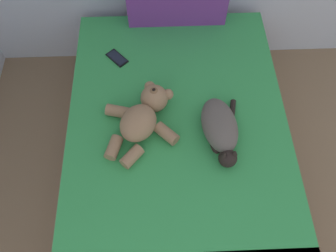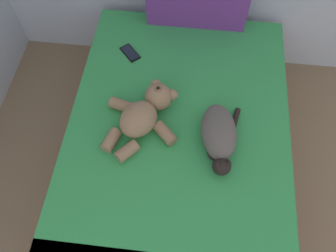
{
  "view_description": "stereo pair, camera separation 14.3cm",
  "coord_description": "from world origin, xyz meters",
  "px_view_note": "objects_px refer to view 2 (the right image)",
  "views": [
    {
      "loc": [
        1.29,
        2.33,
        2.17
      ],
      "look_at": [
        1.33,
        3.28,
        0.52
      ],
      "focal_mm": 36.17,
      "sensor_mm": 36.0,
      "label": 1
    },
    {
      "loc": [
        1.43,
        2.34,
        2.17
      ],
      "look_at": [
        1.33,
        3.28,
        0.52
      ],
      "focal_mm": 36.17,
      "sensor_mm": 36.0,
      "label": 2
    }
  ],
  "objects_px": {
    "bed": "(177,151)",
    "cell_phone": "(130,53)",
    "teddy_bear": "(144,113)",
    "cat": "(219,135)"
  },
  "relations": [
    {
      "from": "bed",
      "to": "cell_phone",
      "type": "distance_m",
      "value": 0.71
    },
    {
      "from": "bed",
      "to": "cat",
      "type": "xyz_separation_m",
      "value": [
        0.22,
        -0.03,
        0.33
      ]
    },
    {
      "from": "teddy_bear",
      "to": "cell_phone",
      "type": "bearing_deg",
      "value": 109.25
    },
    {
      "from": "cat",
      "to": "teddy_bear",
      "type": "height_order",
      "value": "teddy_bear"
    },
    {
      "from": "cat",
      "to": "teddy_bear",
      "type": "bearing_deg",
      "value": 167.65
    },
    {
      "from": "cat",
      "to": "teddy_bear",
      "type": "distance_m",
      "value": 0.43
    },
    {
      "from": "teddy_bear",
      "to": "cell_phone",
      "type": "height_order",
      "value": "teddy_bear"
    },
    {
      "from": "bed",
      "to": "cell_phone",
      "type": "relative_size",
      "value": 12.24
    },
    {
      "from": "teddy_bear",
      "to": "cell_phone",
      "type": "xyz_separation_m",
      "value": [
        -0.17,
        0.49,
        -0.07
      ]
    },
    {
      "from": "teddy_bear",
      "to": "cat",
      "type": "bearing_deg",
      "value": -12.35
    }
  ]
}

